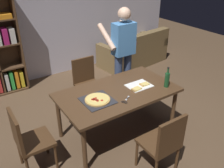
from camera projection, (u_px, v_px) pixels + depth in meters
The scene contains 12 objects.
ground_plane at pixel (117, 132), 3.86m from camera, with size 12.00×12.00×0.00m, color brown.
back_wall at pixel (47, 13), 5.10m from camera, with size 6.40×0.10×2.80m, color #BCB7C6.
dining_table at pixel (118, 95), 3.54m from camera, with size 1.72×0.96×0.75m.
chair_near_camera at pixel (164, 142), 2.91m from camera, with size 0.42×0.42×0.90m.
chair_far_side at pixel (87, 80), 4.33m from camera, with size 0.42×0.42×0.90m.
chair_left_end at pixel (27, 139), 2.96m from camera, with size 0.42×0.42×0.90m.
couch at pixel (135, 53), 6.10m from camera, with size 1.79×1.06×0.85m.
person_serving_pizza at pixel (123, 51), 4.24m from camera, with size 0.55×0.54×1.75m.
pepperoni_pizza_on_tray at pixel (98, 100), 3.27m from camera, with size 0.41×0.41×0.04m.
pizza_slices_on_towel at pixel (139, 86), 3.62m from camera, with size 0.37×0.28×0.03m.
wine_bottle at pixel (167, 79), 3.57m from camera, with size 0.07×0.07×0.32m.
kitchen_scissors at pixel (125, 101), 3.27m from camera, with size 0.19×0.15×0.01m.
Camera 1 is at (-1.75, -2.48, 2.51)m, focal length 38.94 mm.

